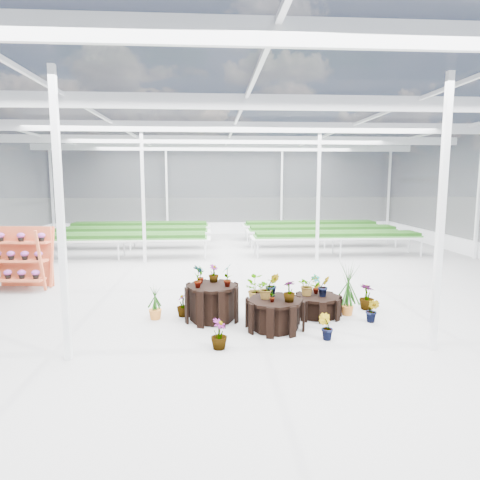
{
  "coord_description": "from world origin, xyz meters",
  "views": [
    {
      "loc": [
        -0.7,
        -10.65,
        2.83
      ],
      "look_at": [
        0.02,
        0.22,
        1.3
      ],
      "focal_mm": 32.0,
      "sensor_mm": 36.0,
      "label": 1
    }
  ],
  "objects": [
    {
      "name": "plinth_mid",
      "position": [
        0.49,
        -2.82,
        0.29
      ],
      "size": [
        1.37,
        1.37,
        0.58
      ],
      "primitive_type": "cylinder",
      "rotation": [
        0.0,
        0.0,
        -0.3
      ],
      "color": "black",
      "rests_on": "ground"
    },
    {
      "name": "plinth_tall",
      "position": [
        -0.71,
        -2.22,
        0.36
      ],
      "size": [
        1.42,
        1.42,
        0.73
      ],
      "primitive_type": "cylinder",
      "rotation": [
        0.0,
        0.0,
        -0.43
      ],
      "color": "black",
      "rests_on": "ground"
    },
    {
      "name": "steel_frame",
      "position": [
        0.0,
        0.0,
        2.25
      ],
      "size": [
        18.0,
        24.0,
        4.5
      ],
      "primitive_type": null,
      "color": "silver",
      "rests_on": "ground"
    },
    {
      "name": "plinth_low",
      "position": [
        1.49,
        -2.12,
        0.22
      ],
      "size": [
        0.99,
        0.99,
        0.44
      ],
      "primitive_type": "cylinder",
      "rotation": [
        0.0,
        0.0,
        -0.03
      ],
      "color": "black",
      "rests_on": "ground"
    },
    {
      "name": "greenhouse_shell",
      "position": [
        0.0,
        0.0,
        2.25
      ],
      "size": [
        18.0,
        24.0,
        4.5
      ],
      "primitive_type": null,
      "color": "white",
      "rests_on": "ground"
    },
    {
      "name": "ground_plane",
      "position": [
        0.0,
        0.0,
        0.0
      ],
      "size": [
        24.0,
        24.0,
        0.0
      ],
      "primitive_type": "plane",
      "color": "gray",
      "rests_on": "ground"
    },
    {
      "name": "nursery_benches",
      "position": [
        0.0,
        7.2,
        0.42
      ],
      "size": [
        16.0,
        7.0,
        0.84
      ],
      "primitive_type": null,
      "color": "silver",
      "rests_on": "ground"
    },
    {
      "name": "shelf_rack",
      "position": [
        -5.69,
        0.6,
        0.81
      ],
      "size": [
        1.6,
        0.95,
        1.62
      ],
      "primitive_type": null,
      "rotation": [
        0.0,
        0.0,
        -0.09
      ],
      "color": "#CB5733",
      "rests_on": "ground"
    },
    {
      "name": "nursery_plants",
      "position": [
        0.47,
        -2.0,
        0.49
      ],
      "size": [
        5.0,
        3.28,
        1.32
      ],
      "color": "#163E0F",
      "rests_on": "ground"
    }
  ]
}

